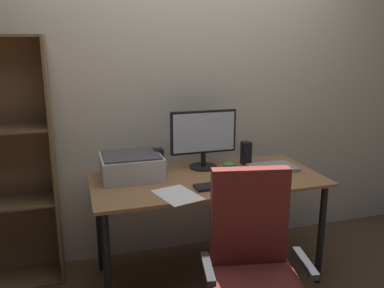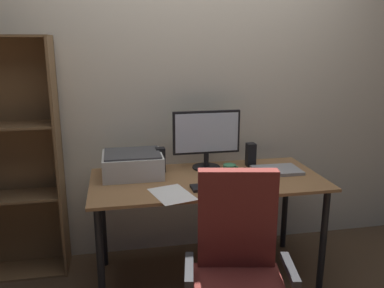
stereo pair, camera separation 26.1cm
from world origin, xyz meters
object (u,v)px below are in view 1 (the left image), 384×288
object	(u,v)px
monitor	(203,136)
laptop	(273,168)
coffee_mug	(229,170)
speaker_right	(246,153)
desk	(207,189)
bookshelf	(0,167)
speaker_left	(158,161)
printer	(131,166)
office_chair	(253,281)
keyboard	(217,186)
mouse	(247,180)

from	to	relation	value
monitor	laptop	bearing A→B (deg)	-20.65
coffee_mug	speaker_right	bearing A→B (deg)	44.97
desk	bookshelf	xyz separation A→B (m)	(-1.32, 0.36, 0.17)
speaker_left	printer	xyz separation A→B (m)	(-0.20, -0.05, -0.00)
laptop	speaker_right	bearing A→B (deg)	129.45
laptop	office_chair	size ratio (longest dim) A/B	0.32
office_chair	monitor	bearing A→B (deg)	97.12
monitor	laptop	distance (m)	0.55
keyboard	speaker_left	distance (m)	0.49
mouse	office_chair	xyz separation A→B (m)	(-0.25, -0.63, -0.30)
coffee_mug	desk	bearing A→B (deg)	174.01
keyboard	mouse	xyz separation A→B (m)	(0.22, 0.02, 0.01)
keyboard	speaker_left	world-z (taller)	speaker_left
monitor	mouse	xyz separation A→B (m)	(0.17, -0.38, -0.22)
keyboard	speaker_left	bearing A→B (deg)	123.47
desk	coffee_mug	size ratio (longest dim) A/B	15.14
mouse	speaker_right	size ratio (longest dim) A/B	0.56
printer	desk	bearing A→B (deg)	-18.30
mouse	printer	xyz separation A→B (m)	(-0.70, 0.32, 0.06)
speaker_right	desk	bearing A→B (deg)	-150.69
mouse	coffee_mug	distance (m)	0.17
coffee_mug	printer	size ratio (longest dim) A/B	0.25
desk	keyboard	xyz separation A→B (m)	(-0.00, -0.18, 0.09)
desk	speaker_left	size ratio (longest dim) A/B	9.07
desk	bookshelf	world-z (taller)	bookshelf
office_chair	printer	bearing A→B (deg)	126.81
keyboard	coffee_mug	xyz separation A→B (m)	(0.15, 0.17, 0.04)
speaker_right	printer	world-z (taller)	speaker_right
mouse	laptop	size ratio (longest dim) A/B	0.30
coffee_mug	office_chair	xyz separation A→B (m)	(-0.18, -0.78, -0.33)
laptop	mouse	bearing A→B (deg)	-144.50
laptop	speaker_left	world-z (taller)	speaker_left
mouse	bookshelf	distance (m)	1.63
office_chair	laptop	bearing A→B (deg)	68.24
office_chair	bookshelf	bearing A→B (deg)	149.45
office_chair	speaker_right	bearing A→B (deg)	79.22
desk	bookshelf	bearing A→B (deg)	164.69
desk	bookshelf	size ratio (longest dim) A/B	0.92
printer	office_chair	world-z (taller)	office_chair
desk	bookshelf	distance (m)	1.38
printer	bookshelf	xyz separation A→B (m)	(-0.84, 0.20, 0.01)
desk	office_chair	size ratio (longest dim) A/B	1.53
speaker_right	keyboard	bearing A→B (deg)	-133.69
desk	coffee_mug	bearing A→B (deg)	-5.99
monitor	speaker_left	distance (m)	0.37
keyboard	printer	bearing A→B (deg)	141.94
desk	printer	world-z (taller)	printer
monitor	bookshelf	xyz separation A→B (m)	(-1.36, 0.14, -0.15)
coffee_mug	speaker_left	distance (m)	0.49
monitor	keyboard	size ratio (longest dim) A/B	1.66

